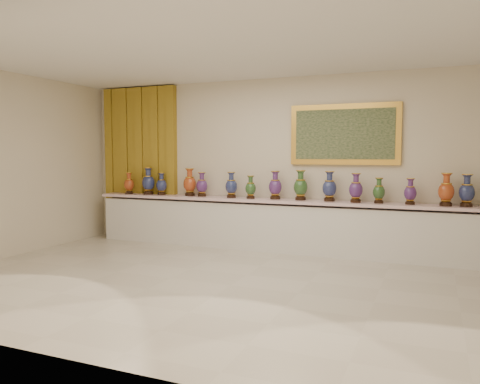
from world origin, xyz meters
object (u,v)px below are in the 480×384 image
(counter, at_px, (284,226))
(vase_1, at_px, (148,182))
(vase_0, at_px, (129,184))
(vase_2, at_px, (162,185))

(counter, bearing_deg, vase_1, -179.55)
(counter, xyz_separation_m, vase_1, (-2.72, -0.02, 0.70))
(vase_0, relative_size, vase_2, 0.99)
(counter, relative_size, vase_2, 17.13)
(vase_0, bearing_deg, counter, 0.96)
(counter, bearing_deg, vase_0, -179.04)
(counter, distance_m, vase_1, 2.81)
(counter, xyz_separation_m, vase_2, (-2.44, -0.01, 0.65))
(vase_1, bearing_deg, vase_0, -175.76)
(vase_1, distance_m, vase_2, 0.29)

